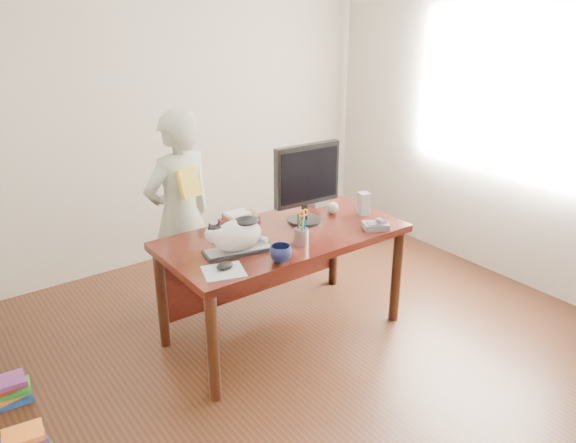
# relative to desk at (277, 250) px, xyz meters

# --- Properties ---
(room) EXTENTS (4.50, 4.50, 4.50)m
(room) POSITION_rel_desk_xyz_m (0.00, -0.68, 0.75)
(room) COLOR black
(room) RESTS_ON ground
(desk) EXTENTS (1.60, 0.80, 0.75)m
(desk) POSITION_rel_desk_xyz_m (0.00, 0.00, 0.00)
(desk) COLOR black
(desk) RESTS_ON ground
(keyboard) EXTENTS (0.44, 0.24, 0.03)m
(keyboard) POSITION_rel_desk_xyz_m (-0.39, -0.15, 0.16)
(keyboard) COLOR black
(keyboard) RESTS_ON desk
(cat) EXTENTS (0.41, 0.25, 0.23)m
(cat) POSITION_rel_desk_xyz_m (-0.41, -0.15, 0.27)
(cat) COLOR silver
(cat) RESTS_ON keyboard
(monitor) EXTENTS (0.49, 0.25, 0.55)m
(monitor) POSITION_rel_desk_xyz_m (0.24, -0.01, 0.46)
(monitor) COLOR black
(monitor) RESTS_ON desk
(pen_cup) EXTENTS (0.10, 0.09, 0.23)m
(pen_cup) POSITION_rel_desk_xyz_m (-0.01, -0.28, 0.21)
(pen_cup) COLOR #929297
(pen_cup) RESTS_ON desk
(mousepad) EXTENTS (0.28, 0.27, 0.01)m
(mousepad) POSITION_rel_desk_xyz_m (-0.60, -0.33, 0.15)
(mousepad) COLOR silver
(mousepad) RESTS_ON desk
(mouse) EXTENTS (0.12, 0.09, 0.04)m
(mouse) POSITION_rel_desk_xyz_m (-0.58, -0.31, 0.17)
(mouse) COLOR black
(mouse) RESTS_ON mousepad
(coffee_mug) EXTENTS (0.17, 0.17, 0.10)m
(coffee_mug) POSITION_rel_desk_xyz_m (-0.26, -0.41, 0.20)
(coffee_mug) COLOR #0C1233
(coffee_mug) RESTS_ON desk
(phone) EXTENTS (0.20, 0.18, 0.07)m
(phone) POSITION_rel_desk_xyz_m (0.55, -0.38, 0.17)
(phone) COLOR slate
(phone) RESTS_ON desk
(speaker) EXTENTS (0.09, 0.10, 0.16)m
(speaker) POSITION_rel_desk_xyz_m (0.67, -0.13, 0.23)
(speaker) COLOR #9A9A9C
(speaker) RESTS_ON desk
(baseball) EXTENTS (0.08, 0.08, 0.08)m
(baseball) POSITION_rel_desk_xyz_m (0.50, 0.01, 0.19)
(baseball) COLOR silver
(baseball) RESTS_ON desk
(book_stack) EXTENTS (0.25, 0.20, 0.09)m
(book_stack) POSITION_rel_desk_xyz_m (-0.15, 0.22, 0.19)
(book_stack) COLOR #50151C
(book_stack) RESTS_ON desk
(calculator) EXTENTS (0.15, 0.19, 0.06)m
(calculator) POSITION_rel_desk_xyz_m (0.53, 0.24, 0.17)
(calculator) COLOR slate
(calculator) RESTS_ON desk
(person) EXTENTS (0.62, 0.47, 1.51)m
(person) POSITION_rel_desk_xyz_m (-0.42, 0.58, 0.15)
(person) COLOR beige
(person) RESTS_ON ground
(held_book) EXTENTS (0.16, 0.11, 0.20)m
(held_book) POSITION_rel_desk_xyz_m (-0.42, 0.41, 0.45)
(held_book) COLOR gold
(held_book) RESTS_ON person
(book_pile_b) EXTENTS (0.26, 0.20, 0.15)m
(book_pile_b) POSITION_rel_desk_xyz_m (-1.72, 0.27, -0.53)
(book_pile_b) COLOR #1A489E
(book_pile_b) RESTS_ON ground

